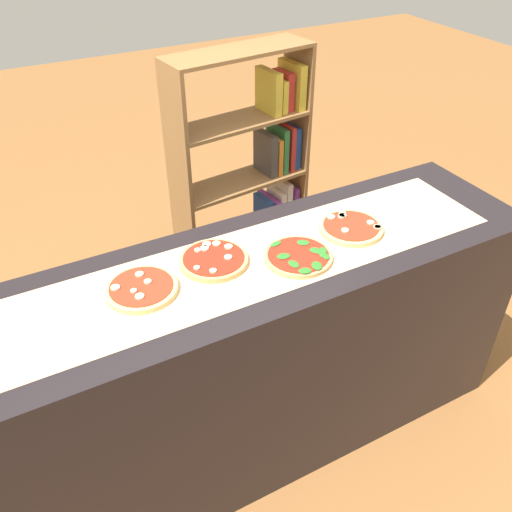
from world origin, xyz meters
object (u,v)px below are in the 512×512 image
Objects in this scene: pizza_spinach_2 at (299,256)px; bookshelf at (258,184)px; pizza_mushroom_1 at (214,260)px; pizza_mushroom_0 at (141,289)px; pizza_mushroom_3 at (351,228)px.

bookshelf is at bearing 68.83° from pizza_spinach_2.
bookshelf is (0.68, 0.94, -0.33)m from pizza_mushroom_1.
pizza_mushroom_0 is 0.17× the size of bookshelf.
pizza_mushroom_3 is (0.80, -0.03, -0.00)m from pizza_mushroom_0.
pizza_mushroom_0 is 0.99× the size of pizza_mushroom_1.
pizza_mushroom_0 and pizza_mushroom_3 have the same top height.
pizza_mushroom_0 is at bearing 178.00° from pizza_mushroom_3.
pizza_mushroom_0 is 0.80m from pizza_mushroom_3.
pizza_mushroom_3 is 0.17× the size of bookshelf.
bookshelf reaches higher than pizza_spinach_2.
pizza_mushroom_1 is 0.99× the size of pizza_mushroom_3.
bookshelf is at bearing 54.19° from pizza_mushroom_1.
pizza_mushroom_1 is at bearing -125.81° from bookshelf.
pizza_spinach_2 is 0.17× the size of bookshelf.
pizza_mushroom_1 reaches higher than pizza_spinach_2.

